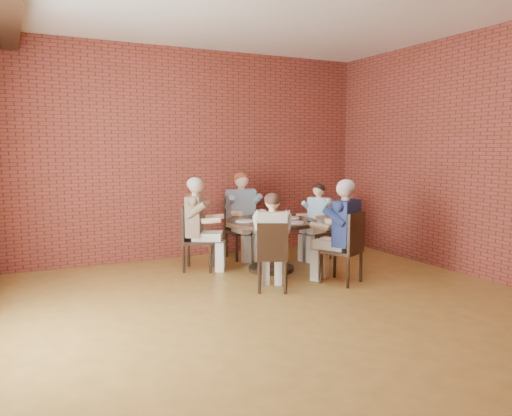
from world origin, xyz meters
name	(u,v)px	position (x,y,z in m)	size (l,w,h in m)	color
floor	(289,321)	(0.00, 0.00, 0.00)	(7.00, 7.00, 0.00)	olive
wall_back	(182,154)	(0.00, 3.50, 1.70)	(7.00, 7.00, 0.00)	maroon
wall_right	(508,156)	(3.25, 0.00, 1.70)	(7.00, 7.00, 0.00)	maroon
dining_table	(271,235)	(0.85, 2.00, 0.53)	(1.34, 1.34, 0.75)	black
chair_a	(320,229)	(1.94, 2.37, 0.48)	(0.47, 0.47, 0.88)	black
diner_a	(317,222)	(1.88, 2.35, 0.61)	(0.46, 0.57, 1.22)	#468BB7
chair_b	(240,226)	(0.83, 3.06, 0.52)	(0.47, 0.47, 0.98)	black
diner_b	(243,216)	(0.84, 2.96, 0.70)	(0.57, 0.70, 1.40)	gray
chair_c	(193,235)	(-0.16, 2.56, 0.52)	(0.60, 0.60, 0.96)	black
diner_c	(199,224)	(-0.08, 2.51, 0.69)	(0.55, 0.68, 1.37)	brown
chair_d	(272,254)	(0.35, 1.02, 0.49)	(0.51, 0.51, 0.89)	black
diner_d	(272,242)	(0.38, 1.08, 0.62)	(0.47, 0.58, 1.24)	#CAA89E
chair_e	(348,245)	(1.42, 0.91, 0.52)	(0.61, 0.61, 0.97)	black
diner_e	(342,232)	(1.38, 0.99, 0.69)	(0.56, 0.69, 1.39)	navy
plate_a	(291,218)	(1.23, 2.07, 0.76)	(0.26, 0.26, 0.01)	white
plate_b	(262,216)	(0.93, 2.45, 0.76)	(0.26, 0.26, 0.01)	white
plate_c	(245,221)	(0.45, 2.06, 0.76)	(0.26, 0.26, 0.01)	white
plate_d	(295,222)	(1.03, 1.62, 0.76)	(0.26, 0.26, 0.01)	white
glass_a	(287,214)	(1.18, 2.09, 0.82)	(0.07, 0.07, 0.14)	white
glass_b	(273,214)	(0.98, 2.17, 0.82)	(0.07, 0.07, 0.14)	white
glass_c	(257,214)	(0.75, 2.25, 0.82)	(0.07, 0.07, 0.14)	white
glass_d	(261,216)	(0.72, 2.07, 0.82)	(0.07, 0.07, 0.14)	white
glass_e	(260,217)	(0.65, 1.96, 0.82)	(0.07, 0.07, 0.14)	white
glass_f	(280,219)	(0.80, 1.65, 0.82)	(0.07, 0.07, 0.14)	white
smartphone	(310,221)	(1.31, 1.67, 0.75)	(0.06, 0.12, 0.01)	black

